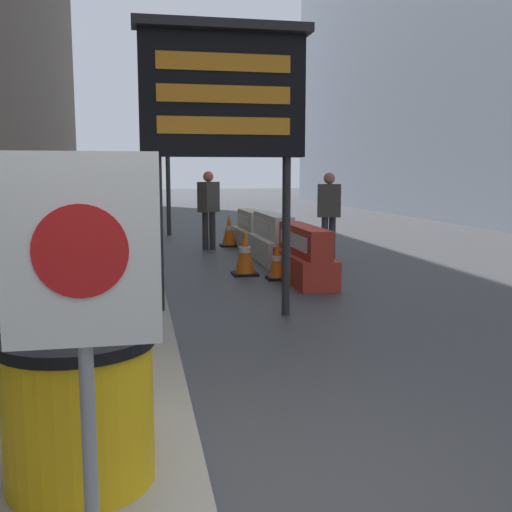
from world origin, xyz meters
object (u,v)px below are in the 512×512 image
at_px(jersey_barrier_red_striped, 304,257).
at_px(traffic_cone_far, 277,262).
at_px(message_board, 223,97).
at_px(barrel_drum_foreground, 79,408).
at_px(jersey_barrier_white, 273,240).
at_px(barrel_drum_back, 87,318).
at_px(pedestrian_passerby, 209,204).
at_px(pedestrian_worker, 329,208).
at_px(traffic_cone_near, 229,231).
at_px(traffic_cone_mid, 245,253).
at_px(jersey_barrier_cream, 252,231).
at_px(traffic_light_near_curb, 168,142).
at_px(barrel_drum_middle, 76,353).
at_px(warning_sign, 82,284).

distance_m(jersey_barrier_red_striped, traffic_cone_far, 0.47).
bearing_deg(message_board, barrel_drum_foreground, -108.86).
bearing_deg(jersey_barrier_red_striped, jersey_barrier_white, 90.00).
bearing_deg(barrel_drum_back, pedestrian_passerby, 76.33).
xyz_separation_m(message_board, pedestrian_worker, (2.77, 4.56, -1.55)).
height_order(traffic_cone_near, pedestrian_worker, pedestrian_worker).
bearing_deg(traffic_cone_mid, jersey_barrier_cream, 77.28).
relative_size(traffic_cone_near, traffic_cone_far, 1.26).
distance_m(traffic_cone_mid, traffic_light_near_curb, 7.01).
bearing_deg(barrel_drum_back, barrel_drum_middle, -89.63).
bearing_deg(jersey_barrier_cream, message_board, -103.66).
distance_m(jersey_barrier_red_striped, jersey_barrier_white, 2.22).
bearing_deg(traffic_cone_mid, traffic_cone_far, -50.32).
xyz_separation_m(barrel_drum_middle, jersey_barrier_red_striped, (2.99, 4.97, -0.13)).
height_order(message_board, traffic_cone_near, message_board).
xyz_separation_m(message_board, pedestrian_passerby, (0.57, 6.35, -1.54)).
xyz_separation_m(barrel_drum_back, warning_sign, (0.22, -2.67, 0.78)).
height_order(jersey_barrier_red_striped, traffic_cone_far, jersey_barrier_red_striped).
height_order(traffic_cone_near, traffic_light_near_curb, traffic_light_near_curb).
bearing_deg(traffic_cone_far, barrel_drum_foreground, -112.00).
bearing_deg(barrel_drum_middle, jersey_barrier_cream, 72.21).
relative_size(barrel_drum_back, traffic_cone_far, 1.33).
bearing_deg(traffic_light_near_curb, jersey_barrier_cream, -60.50).
bearing_deg(jersey_barrier_white, jersey_barrier_red_striped, -90.00).
relative_size(traffic_cone_mid, pedestrian_worker, 0.44).
height_order(message_board, jersey_barrier_white, message_board).
relative_size(barrel_drum_middle, message_board, 0.23).
distance_m(message_board, pedestrian_passerby, 6.55).
relative_size(warning_sign, pedestrian_passerby, 0.96).
relative_size(barrel_drum_foreground, warning_sign, 0.47).
bearing_deg(barrel_drum_foreground, message_board, 71.14).
height_order(jersey_barrier_cream, traffic_cone_near, jersey_barrier_cream).
height_order(barrel_drum_foreground, jersey_barrier_red_striped, barrel_drum_foreground).
height_order(warning_sign, pedestrian_passerby, warning_sign).
bearing_deg(warning_sign, pedestrian_passerby, 80.73).
distance_m(barrel_drum_middle, traffic_cone_near, 10.02).
xyz_separation_m(traffic_cone_far, pedestrian_worker, (1.57, 2.18, 0.72)).
distance_m(barrel_drum_middle, barrel_drum_back, 0.99).
distance_m(barrel_drum_foreground, traffic_light_near_curb, 13.55).
relative_size(traffic_cone_near, traffic_light_near_curb, 0.22).
relative_size(warning_sign, traffic_light_near_curb, 0.49).
xyz_separation_m(jersey_barrier_red_striped, traffic_light_near_curb, (-1.71, 7.39, 2.12)).
bearing_deg(traffic_cone_mid, jersey_barrier_red_striped, -43.97).
xyz_separation_m(message_board, jersey_barrier_red_striped, (1.58, 2.12, -2.17)).
relative_size(barrel_drum_back, traffic_cone_mid, 1.05).
xyz_separation_m(barrel_drum_foreground, jersey_barrier_red_striped, (2.88, 5.95, -0.13)).
bearing_deg(traffic_cone_mid, traffic_light_near_curb, 97.81).
bearing_deg(jersey_barrier_red_striped, barrel_drum_middle, -121.08).
bearing_deg(barrel_drum_back, message_board, 52.48).
height_order(jersey_barrier_red_striped, pedestrian_passerby, pedestrian_passerby).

